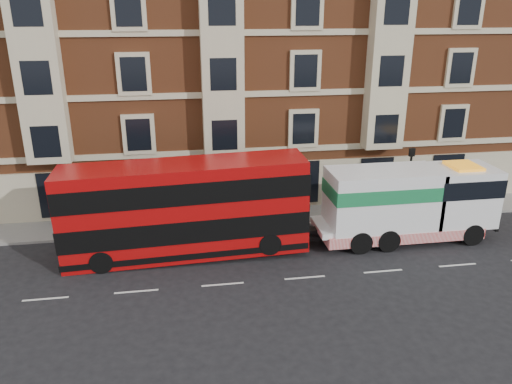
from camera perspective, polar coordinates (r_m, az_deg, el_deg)
ground at (r=24.05m, az=-3.83°, el=-10.50°), size 120.00×120.00×0.00m
sidewalk at (r=30.70m, az=-5.17°, el=-3.29°), size 90.00×3.00×0.15m
victorian_terrace at (r=35.77m, az=-5.78°, el=16.57°), size 45.00×12.00×20.40m
lamp_post_west at (r=28.81m, az=-17.12°, el=-0.17°), size 0.35×0.15×4.35m
lamp_post_east at (r=31.61m, az=17.10°, el=1.62°), size 0.35×0.15×4.35m
double_decker_bus at (r=25.84m, az=-8.11°, el=-1.80°), size 12.47×2.86×5.05m
tow_truck at (r=28.74m, az=16.73°, el=-1.18°), size 9.99×2.95×4.16m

